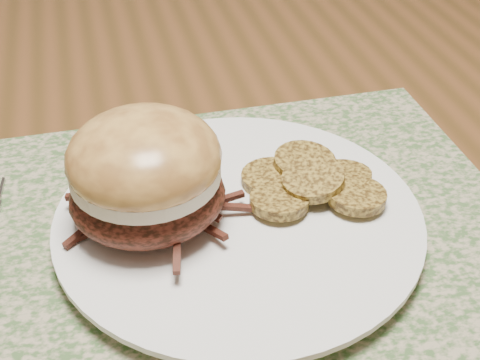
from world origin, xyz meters
TOP-DOWN VIEW (x-y plane):
  - placemat at (0.27, -0.12)m, footprint 0.45×0.33m
  - dinner_plate at (0.28, -0.13)m, footprint 0.26×0.26m
  - pork_sandwich at (0.22, -0.12)m, footprint 0.12×0.12m
  - roasted_potatoes at (0.34, -0.11)m, footprint 0.12×0.11m

SIDE VIEW (x-z plane):
  - placemat at x=0.27m, z-range 0.75..0.75m
  - dinner_plate at x=0.28m, z-range 0.75..0.77m
  - roasted_potatoes at x=0.34m, z-range 0.76..0.79m
  - pork_sandwich at x=0.22m, z-range 0.77..0.85m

